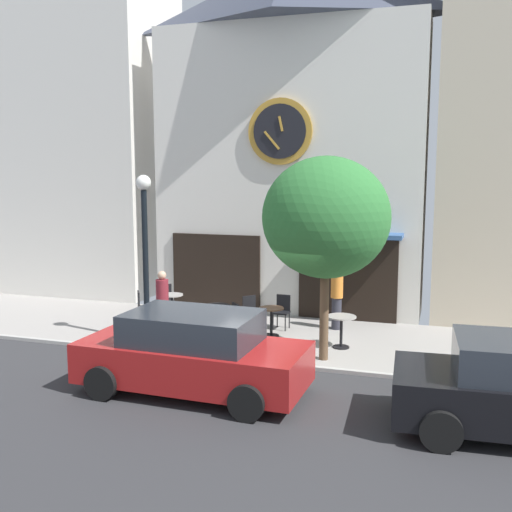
% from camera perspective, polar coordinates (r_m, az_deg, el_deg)
% --- Properties ---
extents(ground_plane, '(27.86, 11.47, 0.13)m').
position_cam_1_polar(ground_plane, '(12.07, -0.73, -12.18)').
color(ground_plane, gray).
extents(clock_building, '(7.89, 3.23, 10.24)m').
position_cam_1_polar(clock_building, '(18.06, 3.24, 11.63)').
color(clock_building, silver).
rests_on(clock_building, ground_plane).
extents(neighbor_building_left, '(6.71, 3.91, 15.21)m').
position_cam_1_polar(neighbor_building_left, '(22.58, -17.27, 16.53)').
color(neighbor_building_left, silver).
rests_on(neighbor_building_left, ground_plane).
extents(street_lamp, '(0.36, 0.36, 4.08)m').
position_cam_1_polar(street_lamp, '(14.68, -10.53, -0.21)').
color(street_lamp, black).
rests_on(street_lamp, ground_plane).
extents(street_tree, '(2.79, 2.51, 4.50)m').
position_cam_1_polar(street_tree, '(12.97, 6.69, 3.64)').
color(street_tree, brown).
rests_on(street_tree, ground_plane).
extents(cafe_table_center_left, '(0.63, 0.63, 0.77)m').
position_cam_1_polar(cafe_table_center_left, '(16.78, -8.04, -4.53)').
color(cafe_table_center_left, black).
rests_on(cafe_table_center_left, ground_plane).
extents(cafe_table_near_door, '(0.68, 0.68, 0.75)m').
position_cam_1_polar(cafe_table_near_door, '(15.40, -3.69, -5.58)').
color(cafe_table_near_door, black).
rests_on(cafe_table_near_door, ground_plane).
extents(cafe_table_center_right, '(0.63, 0.63, 0.74)m').
position_cam_1_polar(cafe_table_center_right, '(15.17, 1.48, -5.88)').
color(cafe_table_center_right, black).
rests_on(cafe_table_center_right, ground_plane).
extents(cafe_table_center, '(0.70, 0.70, 0.77)m').
position_cam_1_polar(cafe_table_center, '(14.34, 8.16, -6.59)').
color(cafe_table_center, black).
rests_on(cafe_table_center, ground_plane).
extents(cafe_chair_under_awning, '(0.56, 0.56, 0.90)m').
position_cam_1_polar(cafe_chair_under_awning, '(15.01, -6.32, -5.94)').
color(cafe_chair_under_awning, black).
rests_on(cafe_chair_under_awning, ground_plane).
extents(cafe_chair_mid_row, '(0.56, 0.56, 0.90)m').
position_cam_1_polar(cafe_chair_mid_row, '(17.55, -8.61, -3.93)').
color(cafe_chair_mid_row, black).
rests_on(cafe_chair_mid_row, ground_plane).
extents(cafe_chair_near_tree, '(0.57, 0.57, 0.90)m').
position_cam_1_polar(cafe_chair_near_tree, '(15.01, -1.61, -5.90)').
color(cafe_chair_near_tree, black).
rests_on(cafe_chair_near_tree, ground_plane).
extents(cafe_chair_facing_street, '(0.55, 0.55, 0.90)m').
position_cam_1_polar(cafe_chair_facing_street, '(16.71, -10.82, -4.59)').
color(cafe_chair_facing_street, black).
rests_on(cafe_chair_facing_street, ground_plane).
extents(cafe_chair_outer, '(0.42, 0.42, 0.90)m').
position_cam_1_polar(cafe_chair_outer, '(15.93, 2.53, -5.08)').
color(cafe_chair_outer, black).
rests_on(cafe_chair_outer, ground_plane).
extents(cafe_chair_by_entrance, '(0.57, 0.57, 0.90)m').
position_cam_1_polar(cafe_chair_by_entrance, '(15.77, -0.50, -5.20)').
color(cafe_chair_by_entrance, black).
rests_on(cafe_chair_by_entrance, ground_plane).
extents(pedestrian_maroon, '(0.40, 0.40, 1.67)m').
position_cam_1_polar(pedestrian_maroon, '(15.35, -8.94, -4.40)').
color(pedestrian_maroon, '#2D2D38').
rests_on(pedestrian_maroon, ground_plane).
extents(pedestrian_orange, '(0.43, 0.43, 1.67)m').
position_cam_1_polar(pedestrian_orange, '(15.91, 7.74, -3.93)').
color(pedestrian_orange, '#2D2D38').
rests_on(pedestrian_orange, ground_plane).
extents(parked_car_red, '(4.35, 2.12, 1.55)m').
position_cam_1_polar(parked_car_red, '(11.43, -6.06, -9.25)').
color(parked_car_red, maroon).
rests_on(parked_car_red, ground_plane).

